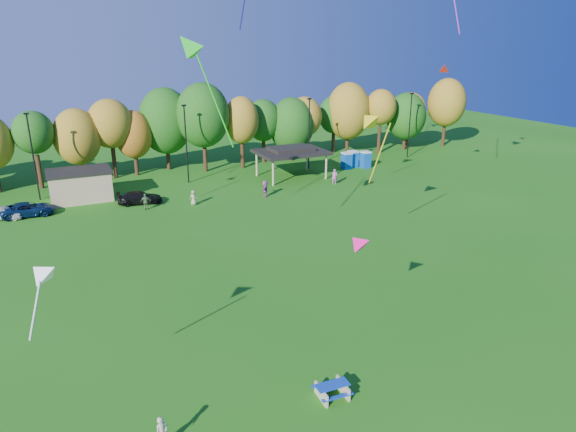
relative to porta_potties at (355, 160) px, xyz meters
name	(u,v)px	position (x,y,z in m)	size (l,w,h in m)	color
ground	(361,376)	(-23.76, -37.85, -1.10)	(160.00, 160.00, 0.00)	#19600F
tree_line	(149,128)	(-24.78, 7.67, 4.82)	(93.57, 10.55, 11.15)	black
lamp_posts	(186,141)	(-21.76, 2.15, 3.80)	(64.50, 0.25, 9.09)	black
utility_building	(80,185)	(-33.76, 0.15, 0.54)	(6.30, 4.30, 3.25)	tan
pavilion	(291,151)	(-9.76, -0.85, 2.13)	(8.20, 6.20, 3.77)	tan
porta_potties	(355,160)	(0.00, 0.00, 0.00)	(3.75, 2.19, 2.18)	#0D4BAE
picnic_table	(332,390)	(-25.84, -38.56, -0.70)	(1.66, 1.40, 0.69)	tan
car_a	(3,213)	(-40.95, -3.24, -0.46)	(1.52, 3.77, 1.29)	silver
car_c	(28,209)	(-38.83, -3.18, -0.43)	(2.21, 4.79, 1.33)	#0B2146
car_d	(140,198)	(-28.46, -3.81, -0.45)	(1.81, 4.44, 1.29)	black
far_person_0	(335,177)	(-6.52, -5.85, -0.21)	(0.65, 0.43, 1.78)	#C45CAD
far_person_1	(193,198)	(-23.59, -6.57, -0.33)	(0.75, 0.49, 1.53)	tan
far_person_2	(146,202)	(-28.27, -6.08, -0.27)	(0.97, 0.41, 1.66)	#537145
far_person_3	(265,188)	(-15.83, -7.04, -0.19)	(1.69, 0.54, 1.82)	#AF4991
kite_0	(188,46)	(-27.97, -24.41, 14.52)	(4.11, 2.94, 7.44)	#19BF1D
kite_2	(444,67)	(1.15, -13.94, 12.26)	(1.82, 1.87, 1.51)	red
kite_5	(373,121)	(-14.27, -24.15, 9.24)	(1.81, 3.42, 5.57)	gold
kite_7	(363,243)	(-22.10, -35.03, 4.80)	(1.48, 1.63, 1.34)	#F30D80
kite_11	(47,273)	(-37.08, -34.43, 5.86)	(2.00, 1.86, 3.48)	white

